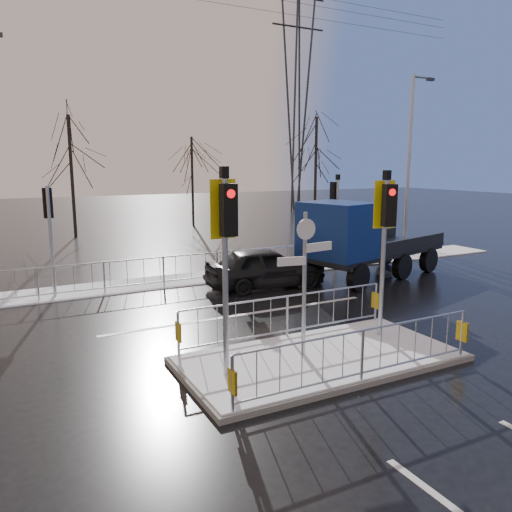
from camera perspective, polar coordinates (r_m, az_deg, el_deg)
name	(u,v)px	position (r m, az deg, el deg)	size (l,w,h in m)	color
ground	(320,361)	(11.07, 7.29, -11.85)	(120.00, 120.00, 0.00)	black
snow_verge	(186,279)	(18.45, -8.04, -2.68)	(30.00, 2.00, 0.04)	white
lane_markings	(329,367)	(10.82, 8.32, -12.40)	(8.00, 11.38, 0.01)	silver
traffic_island	(319,344)	(10.93, 7.26, -9.95)	(6.00, 3.04, 4.15)	#63635E
far_kerb_fixtures	(198,254)	(17.88, -6.69, 0.20)	(18.00, 0.65, 3.83)	#9CA3AB
car_far_lane	(265,267)	(17.04, 1.08, -1.32)	(1.66, 4.13, 1.41)	black
flatbed_truck	(353,239)	(18.10, 11.06, 1.90)	(6.64, 3.80, 2.91)	black
tree_far_a	(70,152)	(30.64, -20.46, 11.03)	(3.75, 3.75, 7.08)	black
tree_far_b	(192,164)	(34.50, -7.32, 10.39)	(3.25, 3.25, 6.14)	black
tree_far_c	(316,150)	(35.50, 6.88, 11.96)	(4.00, 4.00, 7.55)	black
street_lamp_right	(410,159)	(23.58, 17.21, 10.52)	(1.25, 0.18, 8.00)	#9CA3AB
pylon_wires	(286,82)	(45.15, 3.47, 19.19)	(70.00, 2.38, 19.97)	#2D3033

